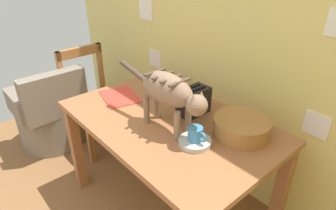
# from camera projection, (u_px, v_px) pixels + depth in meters

# --- Properties ---
(wall_rear) EXTENTS (4.28, 0.11, 2.50)m
(wall_rear) POSITION_uv_depth(u_px,v_px,m) (246.00, 24.00, 1.83)
(wall_rear) COLOR #E6D174
(wall_rear) RESTS_ON ground_plane
(dining_table) EXTENTS (1.35, 0.84, 0.75)m
(dining_table) POSITION_uv_depth(u_px,v_px,m) (168.00, 131.00, 1.82)
(dining_table) COLOR #9B603C
(dining_table) RESTS_ON ground_plane
(cat) EXTENTS (0.69, 0.18, 0.34)m
(cat) POSITION_uv_depth(u_px,v_px,m) (169.00, 92.00, 1.56)
(cat) COLOR #876854
(cat) RESTS_ON dining_table
(saucer_bowl) EXTENTS (0.18, 0.18, 0.03)m
(saucer_bowl) POSITION_uv_depth(u_px,v_px,m) (195.00, 142.00, 1.54)
(saucer_bowl) COLOR #AFB3B4
(saucer_bowl) RESTS_ON dining_table
(coffee_mug) EXTENTS (0.12, 0.08, 0.08)m
(coffee_mug) POSITION_uv_depth(u_px,v_px,m) (196.00, 134.00, 1.51)
(coffee_mug) COLOR #3981C0
(coffee_mug) RESTS_ON saucer_bowl
(magazine) EXTENTS (0.35, 0.30, 0.01)m
(magazine) POSITION_uv_depth(u_px,v_px,m) (120.00, 96.00, 2.04)
(magazine) COLOR red
(magazine) RESTS_ON dining_table
(book_stack) EXTENTS (0.20, 0.16, 0.08)m
(book_stack) POSITION_uv_depth(u_px,v_px,m) (162.00, 88.00, 2.08)
(book_stack) COLOR silver
(book_stack) RESTS_ON dining_table
(wicker_basket) EXTENTS (0.31, 0.31, 0.10)m
(wicker_basket) POSITION_uv_depth(u_px,v_px,m) (241.00, 127.00, 1.60)
(wicker_basket) COLOR #9F6A37
(wicker_basket) RESTS_ON dining_table
(toaster) EXTENTS (0.12, 0.20, 0.18)m
(toaster) POSITION_uv_depth(u_px,v_px,m) (194.00, 101.00, 1.80)
(toaster) COLOR black
(toaster) RESTS_ON dining_table
(wooden_chair_near) EXTENTS (0.42, 0.42, 0.92)m
(wooden_chair_near) POSITION_uv_depth(u_px,v_px,m) (93.00, 102.00, 2.62)
(wooden_chair_near) COLOR #A16638
(wooden_chair_near) RESTS_ON ground_plane
(wicker_armchair) EXTENTS (0.60, 0.60, 0.78)m
(wicker_armchair) POSITION_uv_depth(u_px,v_px,m) (52.00, 117.00, 2.72)
(wicker_armchair) COLOR slate
(wicker_armchair) RESTS_ON ground_plane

